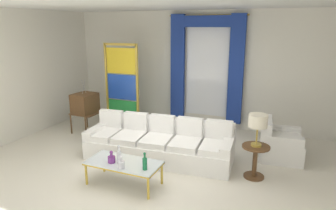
{
  "coord_description": "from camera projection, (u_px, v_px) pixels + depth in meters",
  "views": [
    {
      "loc": [
        2.3,
        -4.6,
        2.62
      ],
      "look_at": [
        -0.02,
        0.9,
        1.05
      ],
      "focal_mm": 32.4,
      "sensor_mm": 36.0,
      "label": 1
    }
  ],
  "objects": [
    {
      "name": "wall_left",
      "position": [
        21.0,
        74.0,
        7.16
      ],
      "size": [
        0.12,
        7.0,
        3.0
      ],
      "primitive_type": "cube",
      "color": "white",
      "rests_on": "ground"
    },
    {
      "name": "peacock_figurine",
      "position": [
        131.0,
        128.0,
        7.3
      ],
      "size": [
        0.44,
        0.6,
        0.5
      ],
      "color": "beige",
      "rests_on": "ground"
    },
    {
      "name": "round_side_table",
      "position": [
        255.0,
        159.0,
        5.32
      ],
      "size": [
        0.48,
        0.48,
        0.59
      ],
      "color": "brown",
      "rests_on": "ground"
    },
    {
      "name": "coffee_table",
      "position": [
        124.0,
        164.0,
        5.07
      ],
      "size": [
        1.25,
        0.59,
        0.41
      ],
      "color": "silver",
      "rests_on": "ground"
    },
    {
      "name": "bottle_amber_squat",
      "position": [
        121.0,
        164.0,
        4.82
      ],
      "size": [
        0.11,
        0.11,
        0.22
      ],
      "color": "silver",
      "rests_on": "coffee_table"
    },
    {
      "name": "wall_rear",
      "position": [
        201.0,
        69.0,
        7.97
      ],
      "size": [
        8.0,
        0.12,
        3.0
      ],
      "primitive_type": "cube",
      "color": "white",
      "rests_on": "ground"
    },
    {
      "name": "armchair_white",
      "position": [
        278.0,
        144.0,
        6.13
      ],
      "size": [
        0.89,
        0.89,
        0.8
      ],
      "color": "white",
      "rests_on": "ground"
    },
    {
      "name": "bottle_ruby_flask",
      "position": [
        119.0,
        156.0,
        4.98
      ],
      "size": [
        0.08,
        0.08,
        0.32
      ],
      "color": "silver",
      "rests_on": "coffee_table"
    },
    {
      "name": "stained_glass_divider",
      "position": [
        122.0,
        89.0,
        7.72
      ],
      "size": [
        0.95,
        0.05,
        2.2
      ],
      "color": "gold",
      "rests_on": "ground"
    },
    {
      "name": "table_lamp_brass",
      "position": [
        258.0,
        122.0,
        5.15
      ],
      "size": [
        0.32,
        0.32,
        0.57
      ],
      "color": "#B29338",
      "rests_on": "round_side_table"
    },
    {
      "name": "vintage_tv",
      "position": [
        85.0,
        104.0,
        7.52
      ],
      "size": [
        0.62,
        0.64,
        1.35
      ],
      "color": "brown",
      "rests_on": "ground"
    },
    {
      "name": "bottle_crystal_tall",
      "position": [
        145.0,
        163.0,
        4.77
      ],
      "size": [
        0.07,
        0.07,
        0.29
      ],
      "color": "#196B3D",
      "rests_on": "coffee_table"
    },
    {
      "name": "bottle_blue_decanter",
      "position": [
        112.0,
        159.0,
        5.03
      ],
      "size": [
        0.13,
        0.13,
        0.21
      ],
      "color": "#753384",
      "rests_on": "coffee_table"
    },
    {
      "name": "ceiling_slab",
      "position": [
        167.0,
        3.0,
        5.57
      ],
      "size": [
        8.0,
        7.6,
        0.04
      ],
      "primitive_type": "cube",
      "color": "white"
    },
    {
      "name": "couch_white_long",
      "position": [
        160.0,
        144.0,
        6.12
      ],
      "size": [
        2.98,
        1.17,
        0.86
      ],
      "color": "white",
      "rests_on": "ground"
    },
    {
      "name": "ground_plane",
      "position": [
        150.0,
        171.0,
        5.63
      ],
      "size": [
        16.0,
        16.0,
        0.0
      ],
      "primitive_type": "plane",
      "color": "silver"
    },
    {
      "name": "curtained_window",
      "position": [
        206.0,
        61.0,
        7.69
      ],
      "size": [
        2.0,
        0.17,
        2.7
      ],
      "color": "white",
      "rests_on": "ground"
    }
  ]
}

